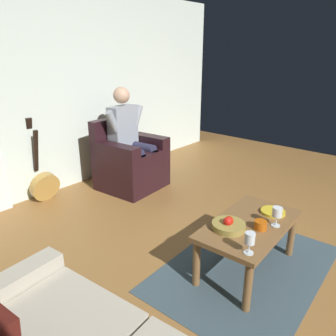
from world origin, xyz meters
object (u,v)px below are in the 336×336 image
wine_glass_far (250,240)px  candle_jar (260,225)px  guitar (44,183)px  fruit_bowl (229,225)px  coffee_table (249,230)px  person_seated (130,135)px  wine_glass_near (277,213)px  decorative_dish (273,212)px  armchair (130,162)px

wine_glass_far → candle_jar: wine_glass_far is taller
guitar → fruit_bowl: 2.47m
coffee_table → guitar: guitar is taller
person_seated → wine_glass_near: (0.50, 2.21, -0.17)m
person_seated → decorative_dish: size_ratio=6.45×
guitar → candle_jar: (-0.36, 2.64, 0.25)m
guitar → wine_glass_far: bearing=90.1°
armchair → decorative_dish: (0.31, 2.12, 0.11)m
decorative_dish → armchair: bearing=-98.2°
guitar → candle_jar: bearing=97.7°
coffee_table → wine_glass_near: size_ratio=6.14×
armchair → coffee_table: 2.13m
person_seated → candle_jar: (0.62, 2.14, -0.24)m
coffee_table → decorative_dish: 0.30m
wine_glass_near → fruit_bowl: 0.40m
fruit_bowl → candle_jar: (-0.16, 0.19, 0.00)m
guitar → candle_jar: guitar is taller
coffee_table → candle_jar: (0.03, 0.11, 0.10)m
wine_glass_far → decorative_dish: size_ratio=0.77×
coffee_table → guitar: size_ratio=0.97×
armchair → guitar: size_ratio=0.91×
fruit_bowl → decorative_dish: fruit_bowl is taller
candle_jar → fruit_bowl: bearing=-49.7°
guitar → fruit_bowl: size_ratio=3.85×
armchair → candle_jar: (0.62, 2.15, 0.13)m
coffee_table → wine_glass_far: wine_glass_far is taller
armchair → candle_jar: bearing=69.2°
person_seated → coffee_table: person_seated is taller
person_seated → wine_glass_far: bearing=61.6°
armchair → guitar: bearing=-31.1°
armchair → candle_jar: 2.25m
guitar → fruit_bowl: bearing=94.6°
candle_jar → armchair: bearing=-106.1°
wine_glass_near → person_seated: bearing=-102.6°
decorative_dish → coffee_table: bearing=-13.7°
person_seated → fruit_bowl: 2.12m
wine_glass_far → decorative_dish: wine_glass_far is taller
decorative_dish → candle_jar: candle_jar is taller
wine_glass_far → decorative_dish: bearing=-169.7°
wine_glass_far → candle_jar: (-0.35, -0.08, -0.07)m
armchair → decorative_dish: armchair is taller
armchair → fruit_bowl: 2.12m
coffee_table → person_seated: bearing=-106.2°
guitar → wine_glass_near: bearing=100.1°
wine_glass_near → decorative_dish: wine_glass_near is taller
coffee_table → wine_glass_far: bearing=26.4°
person_seated → wine_glass_far: size_ratio=8.33×
coffee_table → candle_jar: 0.15m
guitar → armchair: bearing=153.6°
wine_glass_far → decorative_dish: (-0.67, -0.12, -0.09)m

